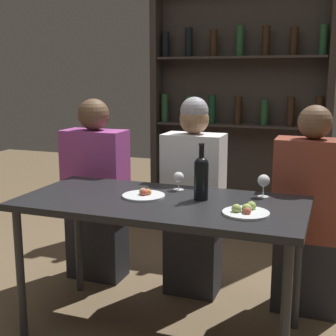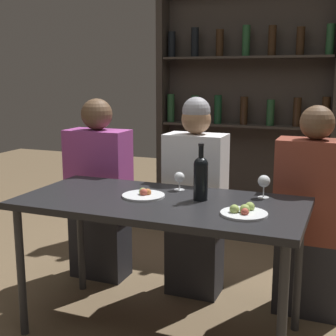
{
  "view_description": "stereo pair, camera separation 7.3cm",
  "coord_description": "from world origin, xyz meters",
  "px_view_note": "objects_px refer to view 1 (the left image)",
  "views": [
    {
      "loc": [
        0.84,
        -2.2,
        1.39
      ],
      "look_at": [
        0.0,
        0.11,
        0.9
      ],
      "focal_mm": 50.0,
      "sensor_mm": 36.0,
      "label": 1
    },
    {
      "loc": [
        0.91,
        -2.17,
        1.39
      ],
      "look_at": [
        0.0,
        0.11,
        0.9
      ],
      "focal_mm": 50.0,
      "sensor_mm": 36.0,
      "label": 2
    }
  ],
  "objects_px": {
    "wine_bottle": "(201,176)",
    "seated_person_left": "(96,196)",
    "wine_glass_0": "(179,178)",
    "food_plate_1": "(144,195)",
    "seated_person_center": "(193,202)",
    "seated_person_right": "(309,218)",
    "food_plate_0": "(246,211)",
    "wine_glass_1": "(264,181)"
  },
  "relations": [
    {
      "from": "wine_bottle",
      "to": "seated_person_right",
      "type": "height_order",
      "value": "seated_person_right"
    },
    {
      "from": "seated_person_center",
      "to": "seated_person_right",
      "type": "relative_size",
      "value": 1.03
    },
    {
      "from": "wine_glass_1",
      "to": "food_plate_0",
      "type": "xyz_separation_m",
      "value": [
        -0.03,
        -0.34,
        -0.07
      ]
    },
    {
      "from": "wine_glass_1",
      "to": "seated_person_right",
      "type": "distance_m",
      "value": 0.45
    },
    {
      "from": "seated_person_right",
      "to": "food_plate_0",
      "type": "bearing_deg",
      "value": -112.3
    },
    {
      "from": "wine_bottle",
      "to": "seated_person_left",
      "type": "relative_size",
      "value": 0.24
    },
    {
      "from": "wine_glass_0",
      "to": "wine_glass_1",
      "type": "bearing_deg",
      "value": 1.19
    },
    {
      "from": "wine_bottle",
      "to": "seated_person_center",
      "type": "height_order",
      "value": "seated_person_center"
    },
    {
      "from": "wine_glass_0",
      "to": "food_plate_1",
      "type": "height_order",
      "value": "wine_glass_0"
    },
    {
      "from": "food_plate_0",
      "to": "wine_glass_0",
      "type": "bearing_deg",
      "value": 143.32
    },
    {
      "from": "food_plate_1",
      "to": "food_plate_0",
      "type": "bearing_deg",
      "value": -12.3
    },
    {
      "from": "wine_bottle",
      "to": "food_plate_0",
      "type": "xyz_separation_m",
      "value": [
        0.27,
        -0.18,
        -0.11
      ]
    },
    {
      "from": "wine_bottle",
      "to": "food_plate_1",
      "type": "xyz_separation_m",
      "value": [
        -0.3,
        -0.05,
        -0.12
      ]
    },
    {
      "from": "seated_person_left",
      "to": "seated_person_right",
      "type": "bearing_deg",
      "value": 0.0
    },
    {
      "from": "wine_glass_1",
      "to": "seated_person_right",
      "type": "xyz_separation_m",
      "value": [
        0.23,
        0.29,
        -0.26
      ]
    },
    {
      "from": "wine_glass_1",
      "to": "food_plate_1",
      "type": "relative_size",
      "value": 0.54
    },
    {
      "from": "wine_bottle",
      "to": "seated_person_center",
      "type": "xyz_separation_m",
      "value": [
        -0.18,
        0.45,
        -0.27
      ]
    },
    {
      "from": "wine_glass_1",
      "to": "seated_person_left",
      "type": "distance_m",
      "value": 1.23
    },
    {
      "from": "wine_glass_0",
      "to": "food_plate_0",
      "type": "bearing_deg",
      "value": -36.68
    },
    {
      "from": "wine_glass_1",
      "to": "seated_person_left",
      "type": "xyz_separation_m",
      "value": [
        -1.17,
        0.29,
        -0.25
      ]
    },
    {
      "from": "seated_person_left",
      "to": "wine_glass_0",
      "type": "bearing_deg",
      "value": -23.15
    },
    {
      "from": "food_plate_0",
      "to": "seated_person_left",
      "type": "xyz_separation_m",
      "value": [
        -1.14,
        0.63,
        -0.18
      ]
    },
    {
      "from": "wine_bottle",
      "to": "seated_person_right",
      "type": "relative_size",
      "value": 0.24
    },
    {
      "from": "seated_person_right",
      "to": "seated_person_center",
      "type": "bearing_deg",
      "value": 180.0
    },
    {
      "from": "wine_bottle",
      "to": "seated_person_center",
      "type": "distance_m",
      "value": 0.56
    },
    {
      "from": "food_plate_1",
      "to": "seated_person_right",
      "type": "bearing_deg",
      "value": 31.33
    },
    {
      "from": "wine_glass_0",
      "to": "food_plate_1",
      "type": "bearing_deg",
      "value": -121.35
    },
    {
      "from": "seated_person_right",
      "to": "wine_glass_0",
      "type": "bearing_deg",
      "value": -157.04
    },
    {
      "from": "food_plate_1",
      "to": "seated_person_center",
      "type": "xyz_separation_m",
      "value": [
        0.12,
        0.5,
        -0.16
      ]
    },
    {
      "from": "wine_bottle",
      "to": "food_plate_1",
      "type": "relative_size",
      "value": 1.3
    },
    {
      "from": "wine_glass_1",
      "to": "food_plate_1",
      "type": "height_order",
      "value": "wine_glass_1"
    },
    {
      "from": "seated_person_left",
      "to": "wine_bottle",
      "type": "bearing_deg",
      "value": -27.45
    },
    {
      "from": "wine_bottle",
      "to": "wine_glass_0",
      "type": "height_order",
      "value": "wine_bottle"
    },
    {
      "from": "food_plate_0",
      "to": "seated_person_center",
      "type": "height_order",
      "value": "seated_person_center"
    },
    {
      "from": "wine_glass_1",
      "to": "food_plate_1",
      "type": "xyz_separation_m",
      "value": [
        -0.6,
        -0.22,
        -0.07
      ]
    },
    {
      "from": "wine_glass_0",
      "to": "food_plate_0",
      "type": "relative_size",
      "value": 0.48
    },
    {
      "from": "wine_bottle",
      "to": "seated_person_right",
      "type": "bearing_deg",
      "value": 40.7
    },
    {
      "from": "wine_glass_0",
      "to": "seated_person_left",
      "type": "bearing_deg",
      "value": 156.85
    },
    {
      "from": "wine_bottle",
      "to": "seated_person_left",
      "type": "xyz_separation_m",
      "value": [
        -0.87,
        0.45,
        -0.3
      ]
    },
    {
      "from": "food_plate_1",
      "to": "seated_person_center",
      "type": "height_order",
      "value": "seated_person_center"
    },
    {
      "from": "wine_bottle",
      "to": "seated_person_center",
      "type": "relative_size",
      "value": 0.24
    },
    {
      "from": "food_plate_1",
      "to": "seated_person_center",
      "type": "distance_m",
      "value": 0.54
    }
  ]
}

